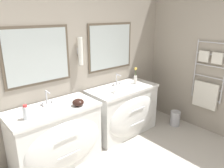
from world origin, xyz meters
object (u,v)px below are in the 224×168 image
vanity_right (124,110)px  flower_vase (135,77)px  vanity_left (56,136)px  toiletry_bottle (26,113)px  amenity_bowl (78,102)px  waste_bin (175,118)px

vanity_right → flower_vase: 0.59m
vanity_left → vanity_right: (1.25, 0.00, 0.00)m
vanity_left → toiletry_bottle: bearing=-170.9°
flower_vase → toiletry_bottle: bearing=-177.3°
toiletry_bottle → amenity_bowl: bearing=-5.3°
amenity_bowl → flower_vase: bearing=6.9°
vanity_right → waste_bin: 1.02m
waste_bin → flower_vase: bearing=140.7°
amenity_bowl → vanity_left: bearing=157.4°
toiletry_bottle → flower_vase: bearing=2.7°
toiletry_bottle → waste_bin: 2.64m
vanity_left → waste_bin: vanity_left is taller
vanity_left → toiletry_bottle: size_ratio=6.59×
vanity_left → waste_bin: bearing=-11.9°
vanity_left → waste_bin: 2.19m
amenity_bowl → flower_vase: (1.26, 0.15, 0.07)m
flower_vase → vanity_left: bearing=-178.8°
waste_bin → amenity_bowl: bearing=169.9°
toiletry_bottle → waste_bin: size_ratio=0.66×
waste_bin → vanity_left: bearing=168.1°
vanity_right → amenity_bowl: 1.07m
vanity_left → amenity_bowl: size_ratio=7.58×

